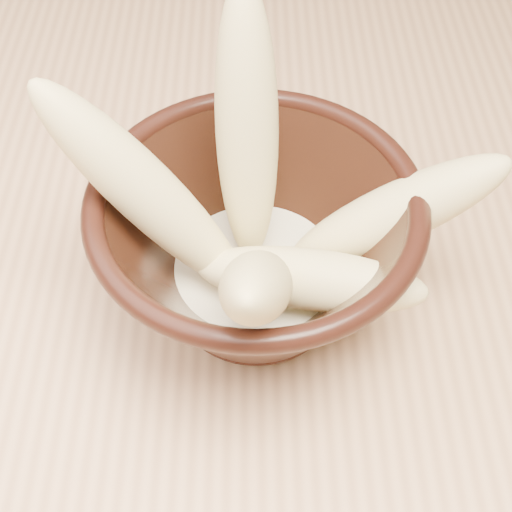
# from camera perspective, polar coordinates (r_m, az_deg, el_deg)

# --- Properties ---
(bowl) EXTENTS (0.20, 0.20, 0.11)m
(bowl) POSITION_cam_1_polar(r_m,az_deg,el_deg) (0.45, 0.00, 0.76)
(bowl) COLOR black
(bowl) RESTS_ON table
(milk_puddle) EXTENTS (0.11, 0.11, 0.02)m
(milk_puddle) POSITION_cam_1_polar(r_m,az_deg,el_deg) (0.47, 0.00, -1.36)
(milk_puddle) COLOR beige
(milk_puddle) RESTS_ON bowl
(banana_upright) EXTENTS (0.04, 0.09, 0.18)m
(banana_upright) POSITION_cam_1_polar(r_m,az_deg,el_deg) (0.42, -0.72, 9.92)
(banana_upright) COLOR #E9D58A
(banana_upright) RESTS_ON bowl
(banana_left) EXTENTS (0.14, 0.07, 0.16)m
(banana_left) POSITION_cam_1_polar(r_m,az_deg,el_deg) (0.42, -8.78, 5.05)
(banana_left) COLOR #E9D58A
(banana_left) RESTS_ON bowl
(banana_right) EXTENTS (0.14, 0.04, 0.12)m
(banana_right) POSITION_cam_1_polar(r_m,az_deg,el_deg) (0.44, 10.93, 3.29)
(banana_right) COLOR #E9D58A
(banana_right) RESTS_ON bowl
(banana_across) EXTENTS (0.15, 0.07, 0.05)m
(banana_across) POSITION_cam_1_polar(r_m,az_deg,el_deg) (0.43, 4.21, -1.86)
(banana_across) COLOR #E9D58A
(banana_across) RESTS_ON bowl
(banana_front) EXTENTS (0.05, 0.14, 0.15)m
(banana_front) POSITION_cam_1_polar(r_m,az_deg,el_deg) (0.38, 0.12, -2.37)
(banana_front) COLOR #E9D58A
(banana_front) RESTS_ON bowl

